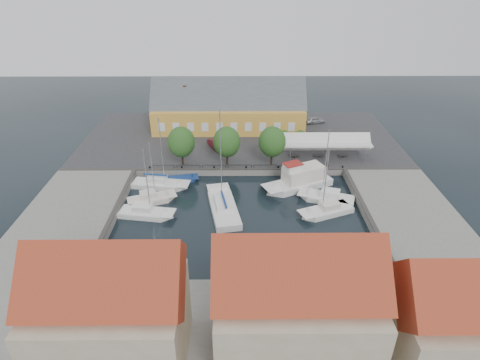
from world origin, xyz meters
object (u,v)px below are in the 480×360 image
(trawler, at_px, (300,181))
(west_boat_a, at_px, (160,185))
(tent_canopy, at_px, (327,142))
(launch_sw, at_px, (143,257))
(launch_nw, at_px, (182,180))
(east_boat_b, at_px, (327,212))
(east_boat_a, at_px, (327,199))
(car_silver, at_px, (315,120))
(warehouse, at_px, (226,109))
(west_boat_c, at_px, (146,214))
(car_red, at_px, (216,144))
(center_sailboat, at_px, (223,208))
(west_boat_b, at_px, (151,200))

(trawler, distance_m, west_boat_a, 20.71)
(tent_canopy, height_order, west_boat_a, west_boat_a)
(launch_sw, height_order, launch_nw, launch_sw)
(east_boat_b, xyz_separation_m, launch_nw, (-20.26, 9.09, -0.17))
(tent_canopy, xyz_separation_m, east_boat_a, (-1.84, -11.75, -3.42))
(car_silver, xyz_separation_m, west_boat_a, (-26.84, -23.13, -1.40))
(car_silver, bearing_deg, west_boat_a, 116.68)
(warehouse, distance_m, west_boat_c, 31.12)
(warehouse, xyz_separation_m, launch_sw, (-8.51, -37.68, -4.34))
(car_red, xyz_separation_m, launch_nw, (-4.76, -9.65, -1.62))
(tent_canopy, distance_m, launch_nw, 23.82)
(east_boat_a, bearing_deg, warehouse, 119.95)
(car_silver, bearing_deg, east_boat_b, 159.40)
(center_sailboat, bearing_deg, launch_nw, 128.35)
(trawler, distance_m, launch_nw, 17.75)
(warehouse, height_order, tent_canopy, warehouse)
(west_boat_b, height_order, launch_sw, west_boat_b)
(west_boat_b, bearing_deg, car_red, 62.00)
(tent_canopy, bearing_deg, east_boat_a, -98.89)
(warehouse, xyz_separation_m, trawler, (11.39, -21.86, -3.41))
(east_boat_b, distance_m, launch_nw, 22.21)
(center_sailboat, distance_m, east_boat_b, 13.75)
(car_red, height_order, east_boat_a, east_boat_a)
(launch_sw, bearing_deg, center_sailboat, 47.62)
(car_red, relative_size, west_boat_a, 0.38)
(warehouse, height_order, east_boat_a, warehouse)
(launch_sw, bearing_deg, car_silver, 56.43)
(center_sailboat, bearing_deg, car_red, 95.67)
(car_silver, height_order, center_sailboat, center_sailboat)
(tent_canopy, relative_size, launch_nw, 2.81)
(launch_sw, relative_size, launch_nw, 0.99)
(tent_canopy, bearing_deg, car_silver, 86.52)
(west_boat_c, bearing_deg, east_boat_b, 0.98)
(tent_canopy, xyz_separation_m, west_boat_b, (-26.40, -11.95, -3.42))
(east_boat_a, bearing_deg, west_boat_b, -179.55)
(warehouse, xyz_separation_m, center_sailboat, (0.33, -28.00, -4.07))
(car_red, distance_m, east_boat_b, 24.36)
(car_red, distance_m, launch_nw, 10.88)
(west_boat_c, xyz_separation_m, launch_sw, (1.32, -8.45, -0.17))
(center_sailboat, xyz_separation_m, east_boat_a, (14.43, 2.39, -0.10))
(east_boat_a, relative_size, west_boat_b, 1.18)
(launch_sw, distance_m, launch_nw, 18.09)
(car_silver, height_order, car_red, car_red)
(center_sailboat, bearing_deg, launch_sw, -132.38)
(tent_canopy, relative_size, car_silver, 3.54)
(east_boat_a, bearing_deg, east_boat_b, -102.33)
(launch_sw, bearing_deg, tent_canopy, 43.50)
(car_red, distance_m, launch_sw, 28.52)
(warehouse, relative_size, west_boat_c, 2.81)
(east_boat_b, xyz_separation_m, west_boat_b, (-23.86, 3.02, -0.00))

